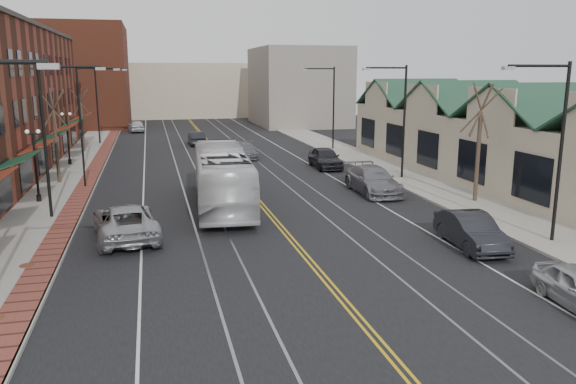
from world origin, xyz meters
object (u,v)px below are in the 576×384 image
transit_bus (222,177)px  parked_car_b (471,231)px  parked_car_c (373,180)px  parked_suv (126,222)px  parked_car_d (325,158)px

transit_bus → parked_car_b: transit_bus is taller
transit_bus → parked_car_c: size_ratio=2.10×
parked_suv → parked_car_c: 16.50m
parked_suv → transit_bus: bearing=-141.9°
parked_car_c → transit_bus: bearing=-171.4°
transit_bus → parked_suv: transit_bus is taller
parked_car_b → parked_car_d: parked_car_d is taller
parked_car_c → parked_car_b: bearing=-89.5°
parked_car_d → transit_bus: bearing=-129.0°
parked_suv → parked_car_d: 22.29m
parked_car_c → parked_car_d: parked_car_c is taller
parked_suv → parked_car_c: bearing=-163.6°
transit_bus → parked_car_c: 10.01m
transit_bus → parked_suv: 7.51m
parked_car_b → transit_bus: bearing=139.1°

